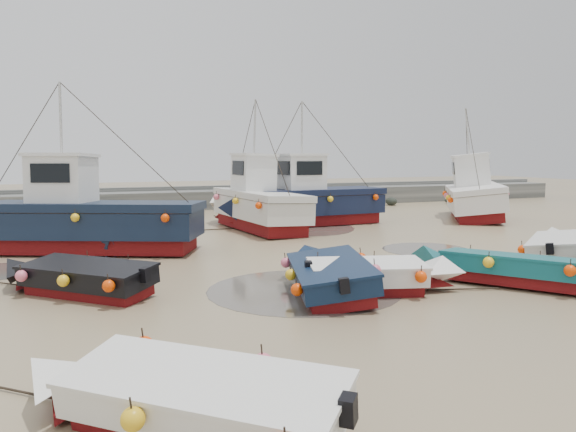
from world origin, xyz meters
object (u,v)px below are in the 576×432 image
Objects in this scene: cabin_boat_1 at (254,201)px; cabin_boat_3 at (476,194)px; dinghy_6 at (501,264)px; person at (110,257)px; cabin_boat_0 at (75,217)px; cabin_boat_2 at (307,199)px; dinghy_4 at (78,273)px; dinghy_3 at (559,244)px; dinghy_1 at (330,270)px; dinghy_5 at (380,272)px; dinghy_0 at (182,389)px.

cabin_boat_1 is 13.20m from cabin_boat_3.
dinghy_6 is 3.17× the size of person.
cabin_boat_0 is 2.36m from person.
cabin_boat_2 is 10.25m from cabin_boat_3.
cabin_boat_0 is at bearing 43.87° from dinghy_4.
dinghy_1 is at bearing -121.98° from dinghy_3.
dinghy_5 is at bearing 160.69° from cabin_boat_2.
dinghy_4 is 0.53× the size of cabin_boat_3.
dinghy_0 and dinghy_6 have the same top height.
dinghy_4 is at bearing -120.35° from cabin_boat_3.
cabin_boat_0 is 11.88m from cabin_boat_2.
dinghy_3 and dinghy_5 have the same top height.
dinghy_4 and dinghy_5 have the same top height.
dinghy_1 is 6.61m from dinghy_4.
cabin_boat_2 is (10.15, 19.03, 0.80)m from dinghy_0.
cabin_boat_0 and cabin_boat_2 have the same top height.
dinghy_5 is 0.48× the size of cabin_boat_0.
dinghy_1 and dinghy_3 have the same top height.
dinghy_5 is 14.22m from cabin_boat_2.
cabin_boat_2 reaches higher than dinghy_4.
dinghy_5 and dinghy_6 have the same top height.
dinghy_3 is at bearing 23.19° from dinghy_1.
cabin_boat_0 reaches higher than dinghy_6.
person is (-9.92, 8.27, -0.54)m from dinghy_6.
person is (-14.40, 6.18, -0.54)m from dinghy_3.
cabin_boat_0 and cabin_boat_1 have the same top height.
dinghy_6 is (9.99, 5.09, -0.00)m from dinghy_0.
dinghy_6 is 13.96m from cabin_boat_2.
cabin_boat_1 is 5.80× the size of person.
dinghy_3 is at bearing -92.75° from cabin_boat_0.
dinghy_0 is 21.58m from cabin_boat_2.
dinghy_4 is 11.53m from dinghy_6.
dinghy_1 is (5.17, 6.16, -0.01)m from dinghy_0.
cabin_boat_0 reaches higher than dinghy_0.
cabin_boat_0 is 1.25× the size of cabin_boat_3.
dinghy_5 is 12.08m from cabin_boat_0.
person is at bearing -131.84° from cabin_boat_3.
dinghy_4 is 0.46× the size of cabin_boat_1.
dinghy_5 is (1.08, -0.78, 0.03)m from dinghy_1.
dinghy_6 is 0.63× the size of cabin_boat_3.
dinghy_6 is (11.11, -3.08, -0.01)m from dinghy_4.
cabin_boat_2 reaches higher than person.
dinghy_1 is at bearing -63.15° from dinghy_4.
dinghy_6 is 14.83m from cabin_boat_0.
person is at bearing -126.33° from dinghy_5.
dinghy_6 is 12.93m from person.
dinghy_3 is at bearing -48.99° from dinghy_4.
dinghy_3 is 17.36m from cabin_boat_0.
cabin_boat_1 is at bearing 174.11° from dinghy_3.
dinghy_1 is 1.25× the size of dinghy_5.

